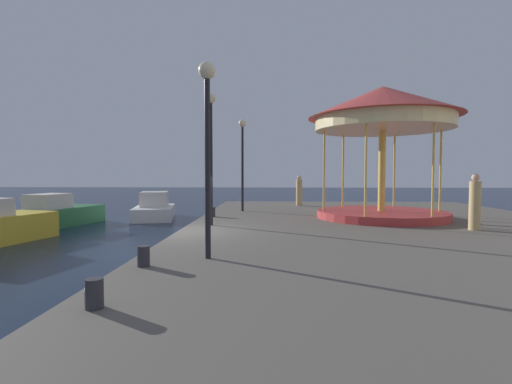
% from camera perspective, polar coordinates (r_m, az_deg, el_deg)
% --- Properties ---
extents(ground_plane, '(120.00, 120.00, 0.00)m').
position_cam_1_polar(ground_plane, '(12.05, -11.92, -9.65)').
color(ground_plane, '#162338').
extents(quay_dock, '(14.67, 25.12, 0.80)m').
position_cam_1_polar(quay_dock, '(12.43, 23.32, -7.56)').
color(quay_dock, '#5B564F').
rests_on(quay_dock, ground).
extents(motorboat_green, '(2.75, 4.38, 1.63)m').
position_cam_1_polar(motorboat_green, '(21.00, -28.17, -2.92)').
color(motorboat_green, '#236638').
rests_on(motorboat_green, ground).
extents(motorboat_white, '(2.93, 4.41, 1.57)m').
position_cam_1_polar(motorboat_white, '(22.05, -15.53, -2.55)').
color(motorboat_white, white).
rests_on(motorboat_white, ground).
extents(carousel, '(5.95, 5.95, 5.29)m').
position_cam_1_polar(carousel, '(15.79, 19.12, 10.44)').
color(carousel, '#B23333').
rests_on(carousel, quay_dock).
extents(lamp_post_near_edge, '(0.36, 0.36, 4.11)m').
position_cam_1_polar(lamp_post_near_edge, '(7.82, -7.60, 10.42)').
color(lamp_post_near_edge, black).
rests_on(lamp_post_near_edge, quay_dock).
extents(lamp_post_mid_promenade, '(0.36, 0.36, 4.58)m').
position_cam_1_polar(lamp_post_mid_promenade, '(12.90, -7.05, 8.63)').
color(lamp_post_mid_promenade, black).
rests_on(lamp_post_mid_promenade, quay_dock).
extents(lamp_post_far_end, '(0.36, 0.36, 4.42)m').
position_cam_1_polar(lamp_post_far_end, '(17.78, -2.13, 6.74)').
color(lamp_post_far_end, black).
rests_on(lamp_post_far_end, quay_dock).
extents(bollard_south, '(0.24, 0.24, 0.40)m').
position_cam_1_polar(bollard_south, '(15.49, -6.80, -3.10)').
color(bollard_south, '#2D2D33').
rests_on(bollard_south, quay_dock).
extents(bollard_north, '(0.24, 0.24, 0.40)m').
position_cam_1_polar(bollard_north, '(7.50, -17.11, -9.52)').
color(bollard_north, '#2D2D33').
rests_on(bollard_north, quay_dock).
extents(bollard_center, '(0.24, 0.24, 0.40)m').
position_cam_1_polar(bollard_center, '(5.48, -23.88, -14.23)').
color(bollard_center, '#2D2D33').
rests_on(bollard_center, quay_dock).
extents(person_far_corner, '(0.34, 0.34, 1.72)m').
position_cam_1_polar(person_far_corner, '(20.92, 6.72, 0.09)').
color(person_far_corner, tan).
rests_on(person_far_corner, quay_dock).
extents(person_near_carousel, '(0.34, 0.34, 1.80)m').
position_cam_1_polar(person_near_carousel, '(13.58, 30.91, -1.58)').
color(person_near_carousel, tan).
rests_on(person_near_carousel, quay_dock).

